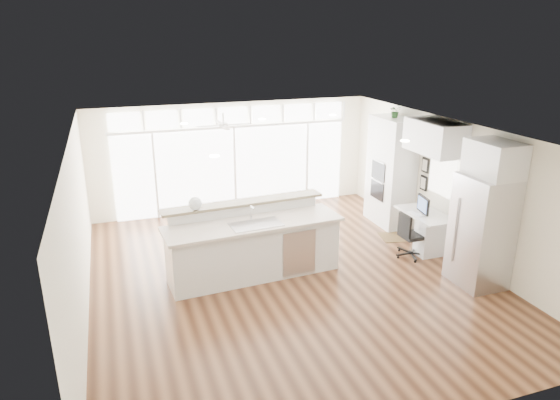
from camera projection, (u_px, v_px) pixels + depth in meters
name	position (u px, v px, depth m)	size (l,w,h in m)	color
floor	(288.00, 276.00, 9.30)	(7.00, 8.00, 0.02)	#3F2313
ceiling	(289.00, 132.00, 8.42)	(7.00, 8.00, 0.02)	white
wall_back	(234.00, 157.00, 12.44)	(7.00, 0.04, 2.70)	white
wall_front	(418.00, 327.00, 5.28)	(7.00, 0.04, 2.70)	white
wall_left	(78.00, 232.00, 7.77)	(0.04, 8.00, 2.70)	white
wall_right	(453.00, 188.00, 9.95)	(0.04, 8.00, 2.70)	white
glass_wall	(235.00, 169.00, 12.48)	(5.80, 0.06, 2.08)	white
transom_row	(233.00, 116.00, 12.05)	(5.90, 0.06, 0.40)	white
desk_window	(443.00, 175.00, 10.14)	(0.04, 0.85, 0.85)	white
ceiling_fan	(223.00, 120.00, 10.84)	(1.16, 1.16, 0.32)	white
recessed_lights	(285.00, 132.00, 8.61)	(3.40, 3.00, 0.02)	white
oven_cabinet	(391.00, 172.00, 11.49)	(0.64, 1.20, 2.50)	white
desk_nook	(424.00, 230.00, 10.41)	(0.72, 1.30, 0.76)	white
upper_cabinets	(435.00, 137.00, 9.79)	(0.64, 1.30, 0.64)	white
refrigerator	(482.00, 231.00, 8.73)	(0.76, 0.90, 2.00)	#BCBCC1
fridge_cabinet	(495.00, 159.00, 8.33)	(0.64, 0.90, 0.60)	white
framed_photos	(425.00, 174.00, 10.74)	(0.06, 0.22, 0.80)	black
kitchen_island	(254.00, 243.00, 9.12)	(3.26, 1.23, 1.29)	white
rug	(399.00, 237.00, 11.04)	(0.80, 0.57, 0.01)	#372511
office_chair	(413.00, 235.00, 9.95)	(0.48, 0.44, 0.92)	black
fishbowl	(195.00, 203.00, 8.87)	(0.25, 0.25, 0.25)	white
monitor	(423.00, 205.00, 10.20)	(0.08, 0.47, 0.39)	black
keyboard	(415.00, 214.00, 10.21)	(0.13, 0.35, 0.02)	white
potted_plant	(395.00, 112.00, 11.05)	(0.26, 0.29, 0.23)	#254F22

